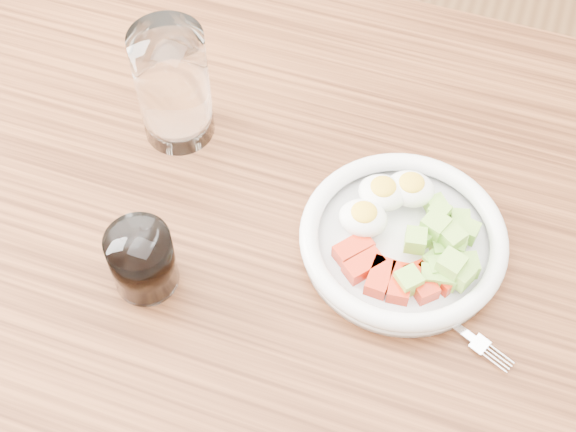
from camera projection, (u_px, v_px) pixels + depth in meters
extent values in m
cube|color=brown|center=(39.00, 116.00, 1.58)|extent=(0.07, 0.07, 0.73)
cube|color=brown|center=(293.00, 248.00, 0.96)|extent=(1.50, 0.90, 0.04)
cylinder|color=white|center=(402.00, 245.00, 0.93)|extent=(0.23, 0.23, 0.01)
torus|color=white|center=(404.00, 237.00, 0.91)|extent=(0.24, 0.24, 0.02)
cube|color=red|center=(353.00, 250.00, 0.91)|extent=(0.05, 0.05, 0.02)
cube|color=red|center=(363.00, 265.00, 0.90)|extent=(0.05, 0.05, 0.02)
cube|color=red|center=(380.00, 277.00, 0.89)|extent=(0.03, 0.04, 0.02)
cube|color=red|center=(400.00, 283.00, 0.88)|extent=(0.03, 0.05, 0.02)
cube|color=red|center=(421.00, 282.00, 0.88)|extent=(0.05, 0.05, 0.02)
cube|color=red|center=(439.00, 275.00, 0.89)|extent=(0.05, 0.04, 0.02)
ellipsoid|color=white|center=(382.00, 193.00, 0.94)|extent=(0.06, 0.05, 0.03)
ellipsoid|color=yellow|center=(383.00, 187.00, 0.93)|extent=(0.03, 0.03, 0.01)
ellipsoid|color=white|center=(410.00, 189.00, 0.94)|extent=(0.06, 0.05, 0.03)
ellipsoid|color=yellow|center=(412.00, 183.00, 0.93)|extent=(0.03, 0.03, 0.01)
ellipsoid|color=white|center=(363.00, 218.00, 0.92)|extent=(0.06, 0.05, 0.03)
ellipsoid|color=yellow|center=(364.00, 212.00, 0.91)|extent=(0.03, 0.03, 0.01)
cube|color=#98C64C|center=(468.00, 231.00, 0.91)|extent=(0.02, 0.02, 0.02)
cube|color=#98C64C|center=(451.00, 266.00, 0.87)|extent=(0.03, 0.03, 0.03)
cube|color=#98C64C|center=(435.00, 226.00, 0.89)|extent=(0.03, 0.03, 0.03)
cube|color=#98C64C|center=(452.00, 239.00, 0.89)|extent=(0.03, 0.03, 0.02)
cube|color=#98C64C|center=(418.00, 240.00, 0.90)|extent=(0.03, 0.03, 0.02)
cube|color=#98C64C|center=(454.00, 249.00, 0.90)|extent=(0.02, 0.02, 0.02)
cube|color=#98C64C|center=(437.00, 268.00, 0.89)|extent=(0.03, 0.03, 0.02)
cube|color=#98C64C|center=(437.00, 218.00, 0.93)|extent=(0.02, 0.02, 0.02)
cube|color=#98C64C|center=(467.00, 266.00, 0.89)|extent=(0.03, 0.03, 0.02)
cube|color=#98C64C|center=(445.00, 278.00, 0.88)|extent=(0.03, 0.03, 0.02)
cube|color=#98C64C|center=(456.00, 233.00, 0.91)|extent=(0.03, 0.03, 0.02)
cube|color=#98C64C|center=(408.00, 281.00, 0.88)|extent=(0.04, 0.04, 0.02)
cube|color=#98C64C|center=(456.00, 246.00, 0.90)|extent=(0.02, 0.02, 0.02)
cube|color=#98C64C|center=(443.00, 248.00, 0.90)|extent=(0.03, 0.03, 0.03)
cube|color=#98C64C|center=(436.00, 206.00, 0.94)|extent=(0.03, 0.03, 0.02)
cube|color=#98C64C|center=(435.00, 263.00, 0.89)|extent=(0.03, 0.03, 0.02)
cube|color=#98C64C|center=(461.00, 275.00, 0.87)|extent=(0.03, 0.03, 0.02)
cube|color=#98C64C|center=(430.00, 276.00, 0.88)|extent=(0.03, 0.03, 0.02)
cube|color=#98C64C|center=(459.00, 221.00, 0.93)|extent=(0.03, 0.03, 0.02)
cube|color=#98C64C|center=(439.00, 213.00, 0.92)|extent=(0.03, 0.03, 0.02)
cube|color=#98C64C|center=(415.00, 240.00, 0.88)|extent=(0.03, 0.03, 0.02)
cube|color=black|center=(407.00, 290.00, 0.90)|extent=(0.09, 0.05, 0.01)
cube|color=silver|center=(457.00, 328.00, 0.87)|extent=(0.05, 0.03, 0.00)
cube|color=silver|center=(480.00, 344.00, 0.86)|extent=(0.02, 0.03, 0.00)
cylinder|color=silver|center=(495.00, 363.00, 0.85)|extent=(0.03, 0.01, 0.00)
cylinder|color=silver|center=(497.00, 360.00, 0.85)|extent=(0.03, 0.01, 0.00)
cylinder|color=silver|center=(499.00, 357.00, 0.85)|extent=(0.03, 0.01, 0.00)
cylinder|color=silver|center=(502.00, 354.00, 0.86)|extent=(0.03, 0.01, 0.00)
cylinder|color=white|center=(173.00, 86.00, 0.97)|extent=(0.09, 0.09, 0.16)
cylinder|color=white|center=(142.00, 260.00, 0.88)|extent=(0.07, 0.07, 0.08)
cylinder|color=black|center=(143.00, 261.00, 0.88)|extent=(0.06, 0.06, 0.07)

